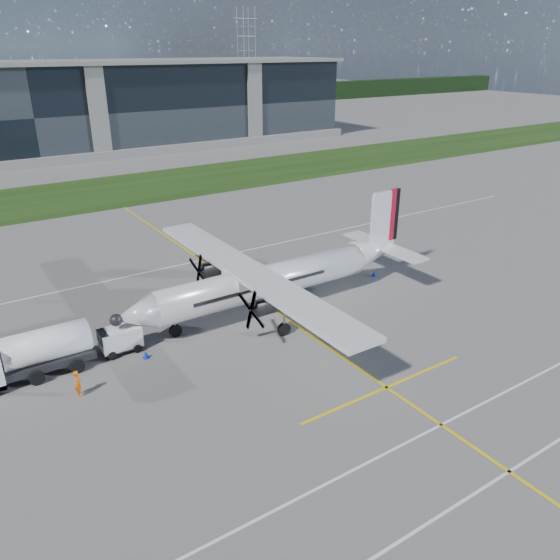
{
  "coord_description": "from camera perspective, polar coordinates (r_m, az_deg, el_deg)",
  "views": [
    {
      "loc": [
        -16.43,
        -24.42,
        17.87
      ],
      "look_at": [
        2.95,
        4.93,
        2.76
      ],
      "focal_mm": 35.0,
      "sensor_mm": 36.0,
      "label": 1
    }
  ],
  "objects": [
    {
      "name": "ground",
      "position": [
        68.84,
        -18.59,
        6.99
      ],
      "size": [
        400.0,
        400.0,
        0.0
      ],
      "primitive_type": "plane",
      "color": "#585654",
      "rests_on": "ground"
    },
    {
      "name": "grass_strip",
      "position": [
        76.38,
        -20.28,
        8.3
      ],
      "size": [
        400.0,
        18.0,
        0.04
      ],
      "primitive_type": "cube",
      "color": "black",
      "rests_on": "ground"
    },
    {
      "name": "terminal_building",
      "position": [
        106.21,
        -25.35,
        15.53
      ],
      "size": [
        120.0,
        20.0,
        15.0
      ],
      "primitive_type": "cube",
      "color": "black",
      "rests_on": "ground"
    },
    {
      "name": "pylon_east",
      "position": [
        201.79,
        -3.52,
        22.39
      ],
      "size": [
        9.0,
        4.6,
        30.0
      ],
      "primitive_type": null,
      "color": "gray",
      "rests_on": "ground"
    },
    {
      "name": "yellow_taxiway_centerline",
      "position": [
        43.37,
        -3.64,
        -1.12
      ],
      "size": [
        0.2,
        70.0,
        0.01
      ],
      "primitive_type": "cube",
      "color": "yellow",
      "rests_on": "ground"
    },
    {
      "name": "white_lane_line",
      "position": [
        26.41,
        18.84,
        -20.86
      ],
      "size": [
        90.0,
        0.15,
        0.01
      ],
      "primitive_type": "cube",
      "color": "white",
      "rests_on": "ground"
    },
    {
      "name": "turboprop_aircraft",
      "position": [
        39.07,
        -0.5,
        2.0
      ],
      "size": [
        23.83,
        24.72,
        7.42
      ],
      "primitive_type": null,
      "color": "silver",
      "rests_on": "ground"
    },
    {
      "name": "fuel_tanker_truck",
      "position": [
        34.96,
        -25.69,
        -7.38
      ],
      "size": [
        7.49,
        2.43,
        2.81
      ],
      "primitive_type": null,
      "color": "white",
      "rests_on": "ground"
    },
    {
      "name": "baggage_tug",
      "position": [
        36.07,
        -16.34,
        -6.02
      ],
      "size": [
        2.68,
        1.61,
        1.61
      ],
      "primitive_type": null,
      "color": "white",
      "rests_on": "ground"
    },
    {
      "name": "ground_crew_person",
      "position": [
        32.45,
        -20.39,
        -9.91
      ],
      "size": [
        0.55,
        0.76,
        1.82
      ],
      "primitive_type": "imported",
      "rotation": [
        0.0,
        0.0,
        1.54
      ],
      "color": "#F25907",
      "rests_on": "ground"
    },
    {
      "name": "safety_cone_fwd",
      "position": [
        35.79,
        -17.04,
        -7.38
      ],
      "size": [
        0.36,
        0.36,
        0.5
      ],
      "primitive_type": "cone",
      "color": "#0C21D1",
      "rests_on": "ground"
    },
    {
      "name": "safety_cone_tail",
      "position": [
        46.64,
        9.82,
        0.7
      ],
      "size": [
        0.36,
        0.36,
        0.5
      ],
      "primitive_type": "cone",
      "color": "#0C21D1",
      "rests_on": "ground"
    },
    {
      "name": "safety_cone_nose_stbd",
      "position": [
        37.82,
        -15.44,
        -5.43
      ],
      "size": [
        0.36,
        0.36,
        0.5
      ],
      "primitive_type": "cone",
      "color": "#0C21D1",
      "rests_on": "ground"
    },
    {
      "name": "safety_cone_nose_port",
      "position": [
        35.17,
        -13.84,
        -7.57
      ],
      "size": [
        0.36,
        0.36,
        0.5
      ],
      "primitive_type": "cone",
      "color": "#0C21D1",
      "rests_on": "ground"
    }
  ]
}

